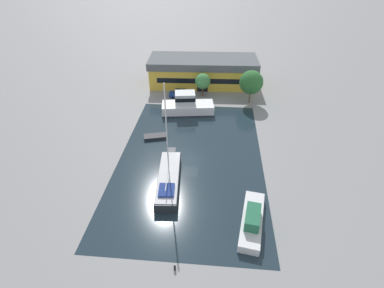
# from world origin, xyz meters

# --- Properties ---
(ground_plane) EXTENTS (440.00, 440.00, 0.00)m
(ground_plane) POSITION_xyz_m (0.00, 0.00, 0.00)
(ground_plane) COLOR gray
(water_canal) EXTENTS (22.27, 36.84, 0.01)m
(water_canal) POSITION_xyz_m (0.00, 0.00, 0.00)
(water_canal) COLOR #1E2D38
(water_canal) RESTS_ON ground
(warehouse_building) EXTENTS (25.25, 10.68, 6.20)m
(warehouse_building) POSITION_xyz_m (0.17, 30.21, 3.14)
(warehouse_building) COLOR gold
(warehouse_building) RESTS_ON ground
(quay_tree_near_building) EXTENTS (3.30, 3.30, 5.16)m
(quay_tree_near_building) POSITION_xyz_m (0.53, 23.13, 3.50)
(quay_tree_near_building) COLOR brown
(quay_tree_near_building) RESTS_ON ground
(quay_tree_by_water) EXTENTS (4.86, 4.86, 6.96)m
(quay_tree_by_water) POSITION_xyz_m (10.57, 20.94, 4.53)
(quay_tree_by_water) COLOR brown
(quay_tree_by_water) RESTS_ON ground
(parked_car) EXTENTS (4.53, 1.82, 1.73)m
(parked_car) POSITION_xyz_m (-4.34, 22.17, 0.86)
(parked_car) COLOR navy
(parked_car) RESTS_ON ground
(sailboat_moored) EXTENTS (3.75, 12.77, 14.77)m
(sailboat_moored) POSITION_xyz_m (-2.56, -5.70, 0.79)
(sailboat_moored) COLOR #23282D
(sailboat_moored) RESTS_ON water_canal
(motor_cruiser) EXTENTS (10.70, 5.48, 4.29)m
(motor_cruiser) POSITION_xyz_m (-2.10, 15.37, 1.56)
(motor_cruiser) COLOR white
(motor_cruiser) RESTS_ON water_canal
(small_dinghy) EXTENTS (4.26, 2.65, 0.52)m
(small_dinghy) POSITION_xyz_m (-6.66, 5.56, 0.27)
(small_dinghy) COLOR #23282D
(small_dinghy) RESTS_ON water_canal
(cabin_boat) EXTENTS (3.84, 9.25, 2.46)m
(cabin_boat) POSITION_xyz_m (8.56, -12.45, 0.87)
(cabin_boat) COLOR silver
(cabin_boat) RESTS_ON water_canal
(mooring_bollard) EXTENTS (0.26, 0.26, 0.65)m
(mooring_bollard) POSITION_xyz_m (0.12, -19.20, 0.35)
(mooring_bollard) COLOR black
(mooring_bollard) RESTS_ON ground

